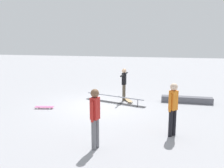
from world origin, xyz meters
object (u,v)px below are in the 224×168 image
(skateboard_main, at_px, (128,100))
(bystander_red_shirt, at_px, (95,115))
(bystander_orange_shirt, at_px, (173,107))
(loose_skateboard_pink, at_px, (44,107))
(grind_rail, at_px, (114,100))
(skater_main, at_px, (124,82))
(skate_ledge, at_px, (187,100))

(skateboard_main, xyz_separation_m, bystander_red_shirt, (0.05, 5.25, 0.88))
(bystander_orange_shirt, height_order, loose_skateboard_pink, bystander_orange_shirt)
(skateboard_main, xyz_separation_m, loose_skateboard_pink, (3.36, 2.00, 0.00))
(grind_rail, distance_m, skater_main, 1.00)
(bystander_orange_shirt, bearing_deg, grind_rail, 77.57)
(grind_rail, xyz_separation_m, loose_skateboard_pink, (2.76, 1.65, -0.08))
(skateboard_main, bearing_deg, grind_rail, -87.41)
(grind_rail, bearing_deg, bystander_orange_shirt, 144.62)
(skater_main, bearing_deg, bystander_red_shirt, 5.56)
(skater_main, height_order, loose_skateboard_pink, skater_main)
(skate_ledge, bearing_deg, bystander_orange_shirt, 80.67)
(skate_ledge, bearing_deg, loose_skateboard_pink, 22.06)
(skate_ledge, distance_m, loose_skateboard_pink, 6.57)
(skate_ledge, xyz_separation_m, loose_skateboard_pink, (6.09, 2.47, -0.07))
(skate_ledge, xyz_separation_m, bystander_orange_shirt, (0.71, 4.31, 0.80))
(skate_ledge, relative_size, skateboard_main, 2.92)
(grind_rail, distance_m, bystander_red_shirt, 4.99)
(skater_main, distance_m, loose_skateboard_pink, 3.89)
(bystander_red_shirt, bearing_deg, skateboard_main, -165.64)
(bystander_red_shirt, bearing_deg, skate_ledge, 168.97)
(bystander_red_shirt, bearing_deg, skater_main, -163.02)
(grind_rail, bearing_deg, skate_ledge, -148.52)
(bystander_red_shirt, distance_m, loose_skateboard_pink, 4.72)
(loose_skateboard_pink, bearing_deg, skateboard_main, 19.71)
(loose_skateboard_pink, bearing_deg, bystander_orange_shirt, -29.92)
(skater_main, relative_size, loose_skateboard_pink, 1.93)
(bystander_orange_shirt, distance_m, loose_skateboard_pink, 5.76)
(skateboard_main, height_order, loose_skateboard_pink, same)
(skateboard_main, distance_m, bystander_red_shirt, 5.32)
(skate_ledge, distance_m, bystander_red_shirt, 6.40)
(skate_ledge, distance_m, skateboard_main, 2.77)
(grind_rail, height_order, skater_main, skater_main)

